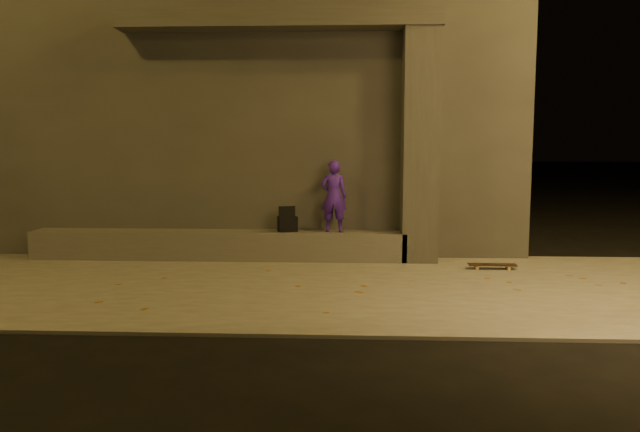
# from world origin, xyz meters

# --- Properties ---
(ground) EXTENTS (120.00, 120.00, 0.00)m
(ground) POSITION_xyz_m (0.00, 0.00, 0.00)
(ground) COLOR black
(ground) RESTS_ON ground
(sidewalk) EXTENTS (11.00, 4.40, 0.04)m
(sidewalk) POSITION_xyz_m (0.00, 2.00, 0.02)
(sidewalk) COLOR #66625A
(sidewalk) RESTS_ON ground
(building) EXTENTS (9.00, 5.10, 5.22)m
(building) POSITION_xyz_m (-1.00, 6.49, 2.61)
(building) COLOR #3B3936
(building) RESTS_ON ground
(ledge) EXTENTS (6.00, 0.55, 0.45)m
(ledge) POSITION_xyz_m (-1.50, 3.75, 0.27)
(ledge) COLOR #54514C
(ledge) RESTS_ON sidewalk
(column) EXTENTS (0.55, 0.55, 3.60)m
(column) POSITION_xyz_m (1.70, 3.75, 1.84)
(column) COLOR #3B3936
(column) RESTS_ON sidewalk
(canopy) EXTENTS (5.00, 0.70, 0.28)m
(canopy) POSITION_xyz_m (-0.50, 3.80, 3.78)
(canopy) COLOR #3B3936
(canopy) RESTS_ON column
(skateboarder) EXTENTS (0.43, 0.30, 1.14)m
(skateboarder) POSITION_xyz_m (0.36, 3.75, 1.06)
(skateboarder) COLOR #3D19A5
(skateboarder) RESTS_ON ledge
(backpack) EXTENTS (0.34, 0.28, 0.42)m
(backpack) POSITION_xyz_m (-0.38, 3.75, 0.63)
(backpack) COLOR black
(backpack) RESTS_ON ledge
(skateboard) EXTENTS (0.70, 0.20, 0.08)m
(skateboard) POSITION_xyz_m (2.72, 3.10, 0.10)
(skateboard) COLOR black
(skateboard) RESTS_ON sidewalk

